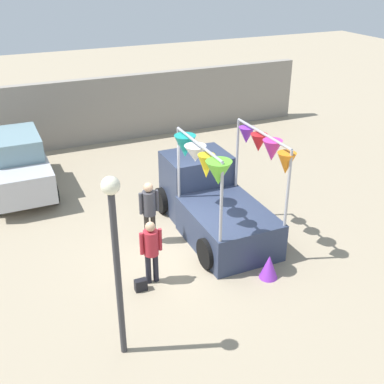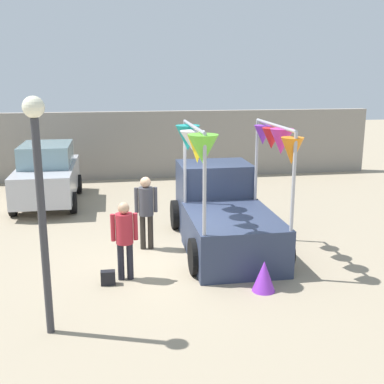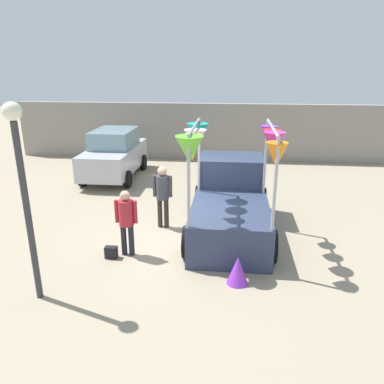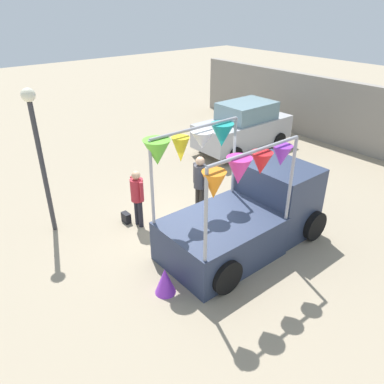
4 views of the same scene
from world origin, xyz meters
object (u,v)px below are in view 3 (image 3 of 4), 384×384
Objects in this scene: handbag at (111,252)px; parked_car at (114,154)px; person_customer at (126,217)px; folded_kite_bundle_violet at (238,270)px; vendor_truck at (230,198)px; street_lamp at (22,176)px; person_vendor at (163,191)px.

parked_car is at bearing 106.11° from handbag.
person_customer is 2.81m from folded_kite_bundle_violet.
handbag is at bearing -150.26° from person_customer.
folded_kite_bundle_violet is (0.20, -2.68, -0.61)m from vendor_truck.
handbag is 3.01m from folded_kite_bundle_violet.
folded_kite_bundle_violet reaches higher than handbag.
handbag is 2.97m from street_lamp.
handbag is at bearing 61.42° from street_lamp.
parked_car reaches higher than person_customer.
folded_kite_bundle_violet is at bearing -14.78° from handbag.
person_vendor is 2.87× the size of folded_kite_bundle_violet.
parked_car reaches higher than folded_kite_bundle_violet.
street_lamp reaches higher than folded_kite_bundle_violet.
vendor_truck reaches higher than person_vendor.
handbag is (-2.71, -1.91, -0.77)m from vendor_truck.
person_customer reaches higher than folded_kite_bundle_violet.
person_customer is (2.22, -6.26, 0.01)m from parked_car.
person_customer is at bearing -108.10° from person_vendor.
folded_kite_bundle_violet is at bearing -85.71° from vendor_truck.
vendor_truck reaches higher than parked_car.
vendor_truck is 14.79× the size of handbag.
person_vendor is 3.40m from folded_kite_bundle_violet.
street_lamp reaches higher than vendor_truck.
vendor_truck is 5.29m from street_lamp.
vendor_truck reaches higher than handbag.
vendor_truck is 1.12× the size of street_lamp.
street_lamp is (-1.25, -1.85, 1.48)m from person_customer.
street_lamp is at bearing -118.58° from handbag.
person_vendor is at bearing -59.02° from parked_car.
person_vendor reaches higher than person_customer.
parked_car is at bearing 135.14° from vendor_truck.
person_vendor is (-1.81, -0.05, 0.14)m from vendor_truck.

